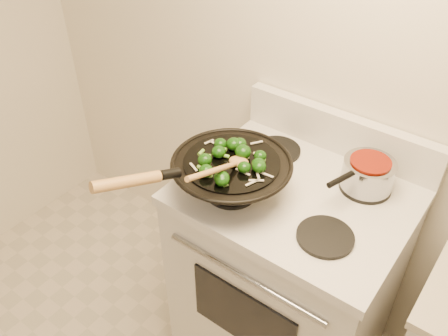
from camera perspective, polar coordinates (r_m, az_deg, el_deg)
The scene contains 5 objects.
stove at distance 1.99m, azimuth 7.71°, elevation -12.42°, with size 0.78×0.67×1.08m.
wok at distance 1.59m, azimuth 0.76°, elevation -0.81°, with size 0.41×0.65×0.25m.
stirfry at distance 1.54m, azimuth 1.05°, elevation 1.10°, with size 0.29×0.29×0.05m.
wooden_spoon at distance 1.47m, azimuth 0.15°, elevation 0.18°, with size 0.07×0.30×0.13m.
saucepan at distance 1.69m, azimuth 16.91°, elevation -0.63°, with size 0.18×0.28×0.11m.
Camera 1 is at (0.43, 0.02, 2.00)m, focal length 38.00 mm.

